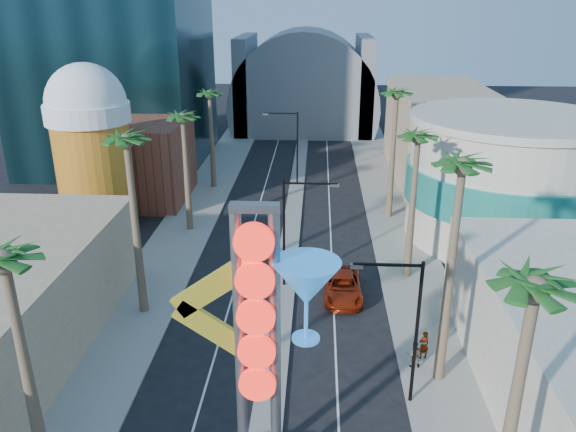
# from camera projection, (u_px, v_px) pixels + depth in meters

# --- Properties ---
(sidewalk_west) EXTENTS (5.00, 100.00, 0.15)m
(sidewalk_west) POSITION_uv_depth(u_px,v_px,m) (196.00, 209.00, 54.71)
(sidewalk_west) COLOR gray
(sidewalk_west) RESTS_ON ground
(sidewalk_east) EXTENTS (5.00, 100.00, 0.15)m
(sidewalk_east) POSITION_uv_depth(u_px,v_px,m) (392.00, 213.00, 53.75)
(sidewalk_east) COLOR gray
(sidewalk_east) RESTS_ON ground
(median) EXTENTS (1.60, 84.00, 0.15)m
(median) POSITION_uv_depth(u_px,v_px,m) (295.00, 201.00, 57.02)
(median) COLOR gray
(median) RESTS_ON ground
(brick_filler_west) EXTENTS (10.00, 10.00, 8.00)m
(brick_filler_west) POSITION_uv_depth(u_px,v_px,m) (136.00, 161.00, 56.40)
(brick_filler_west) COLOR brown
(brick_filler_west) RESTS_ON ground
(filler_east) EXTENTS (10.00, 20.00, 10.00)m
(filler_east) POSITION_uv_depth(u_px,v_px,m) (439.00, 133.00, 63.71)
(filler_east) COLOR tan
(filler_east) RESTS_ON ground
(beer_mug) EXTENTS (7.00, 7.00, 14.50)m
(beer_mug) POSITION_uv_depth(u_px,v_px,m) (91.00, 143.00, 47.61)
(beer_mug) COLOR #B77918
(beer_mug) RESTS_ON ground
(turquoise_building) EXTENTS (16.60, 16.60, 10.60)m
(turquoise_building) POSITION_uv_depth(u_px,v_px,m) (506.00, 179.00, 46.78)
(turquoise_building) COLOR #B2AD96
(turquoise_building) RESTS_ON ground
(canopy) EXTENTS (22.00, 16.00, 22.00)m
(canopy) POSITION_uv_depth(u_px,v_px,m) (304.00, 101.00, 87.09)
(canopy) COLOR slate
(canopy) RESTS_ON ground
(neon_sign) EXTENTS (6.53, 2.60, 12.55)m
(neon_sign) POSITION_uv_depth(u_px,v_px,m) (278.00, 331.00, 21.76)
(neon_sign) COLOR gray
(neon_sign) RESTS_ON ground
(streetlight_0) EXTENTS (3.79, 0.25, 8.00)m
(streetlight_0) POSITION_uv_depth(u_px,v_px,m) (292.00, 224.00, 38.50)
(streetlight_0) COLOR black
(streetlight_0) RESTS_ON ground
(streetlight_1) EXTENTS (3.79, 0.25, 8.00)m
(streetlight_1) POSITION_uv_depth(u_px,v_px,m) (292.00, 140.00, 60.87)
(streetlight_1) COLOR black
(streetlight_1) RESTS_ON ground
(streetlight_2) EXTENTS (3.45, 0.25, 8.00)m
(streetlight_2) POSITION_uv_depth(u_px,v_px,m) (408.00, 321.00, 27.05)
(streetlight_2) COLOR black
(streetlight_2) RESTS_ON ground
(palm_0) EXTENTS (2.40, 2.40, 11.70)m
(palm_0) POSITION_uv_depth(u_px,v_px,m) (7.00, 276.00, 20.41)
(palm_0) COLOR brown
(palm_0) RESTS_ON ground
(palm_1) EXTENTS (2.40, 2.40, 12.70)m
(palm_1) POSITION_uv_depth(u_px,v_px,m) (128.00, 153.00, 33.10)
(palm_1) COLOR brown
(palm_1) RESTS_ON ground
(palm_2) EXTENTS (2.40, 2.40, 11.20)m
(palm_2) POSITION_uv_depth(u_px,v_px,m) (183.00, 125.00, 46.61)
(palm_2) COLOR brown
(palm_2) RESTS_ON ground
(palm_3) EXTENTS (2.40, 2.40, 11.20)m
(palm_3) POSITION_uv_depth(u_px,v_px,m) (210.00, 100.00, 57.76)
(palm_3) COLOR brown
(palm_3) RESTS_ON ground
(palm_4) EXTENTS (2.40, 2.40, 12.20)m
(palm_4) POSITION_uv_depth(u_px,v_px,m) (532.00, 307.00, 17.47)
(palm_4) COLOR brown
(palm_4) RESTS_ON ground
(palm_5) EXTENTS (2.40, 2.40, 13.20)m
(palm_5) POSITION_uv_depth(u_px,v_px,m) (461.00, 182.00, 26.45)
(palm_5) COLOR brown
(palm_5) RESTS_ON ground
(palm_6) EXTENTS (2.40, 2.40, 11.70)m
(palm_6) POSITION_uv_depth(u_px,v_px,m) (418.00, 146.00, 38.09)
(palm_6) COLOR brown
(palm_6) RESTS_ON ground
(palm_7) EXTENTS (2.40, 2.40, 12.70)m
(palm_7) POSITION_uv_depth(u_px,v_px,m) (396.00, 102.00, 48.92)
(palm_7) COLOR brown
(palm_7) RESTS_ON ground
(red_pickup) EXTENTS (2.62, 5.63, 1.56)m
(red_pickup) POSITION_uv_depth(u_px,v_px,m) (343.00, 286.00, 38.69)
(red_pickup) COLOR maroon
(red_pickup) RESTS_ON ground
(pedestrian_a) EXTENTS (0.74, 0.62, 1.75)m
(pedestrian_a) POSITION_uv_depth(u_px,v_px,m) (424.00, 345.00, 31.74)
(pedestrian_a) COLOR gray
(pedestrian_a) RESTS_ON sidewalk_east
(pedestrian_b) EXTENTS (0.82, 0.67, 1.57)m
(pedestrian_b) POSITION_uv_depth(u_px,v_px,m) (414.00, 354.00, 31.08)
(pedestrian_b) COLOR gray
(pedestrian_b) RESTS_ON sidewalk_east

